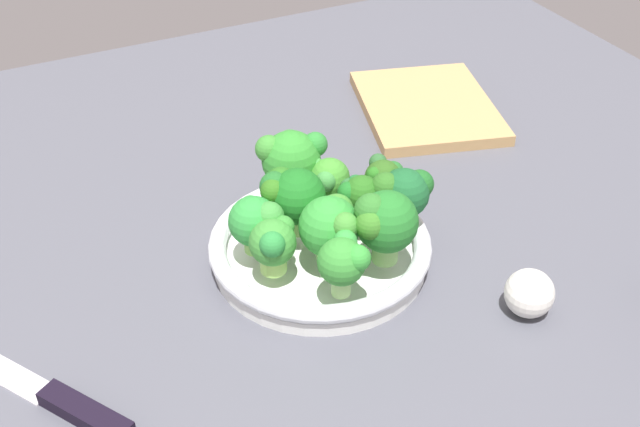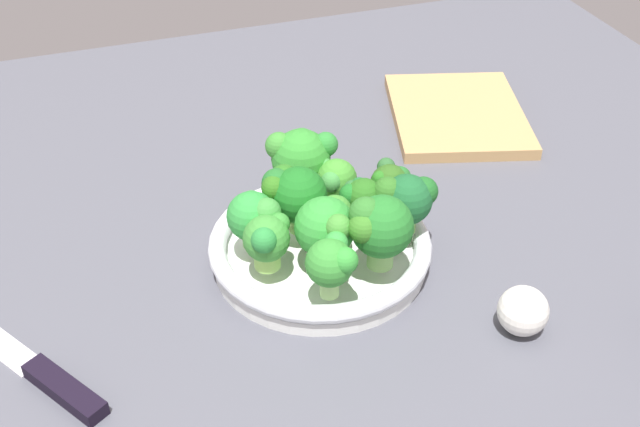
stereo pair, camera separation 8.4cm
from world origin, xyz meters
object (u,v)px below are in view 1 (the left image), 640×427
broccoli_floret_5 (343,260)px  broccoli_floret_9 (291,157)px  broccoli_floret_4 (328,179)px  broccoli_floret_8 (383,222)px  broccoli_floret_0 (256,221)px  cutting_board (427,107)px  broccoli_floret_3 (274,243)px  knife (47,393)px  broccoli_floret_10 (383,179)px  garlic_bulb (529,293)px  broccoli_floret_7 (331,225)px  broccoli_floret_1 (359,195)px  broccoli_floret_2 (292,195)px  bowl (320,249)px  broccoli_floret_6 (405,193)px

broccoli_floret_5 → broccoli_floret_9: (18.08, -2.78, 0.39)cm
broccoli_floret_4 → broccoli_floret_8: 11.63cm
broccoli_floret_0 → cutting_board: broccoli_floret_0 is taller
broccoli_floret_3 → knife: (-3.31, 23.88, -6.44)cm
broccoli_floret_0 → cutting_board: 41.95cm
broccoli_floret_9 → broccoli_floret_10: size_ratio=1.39×
garlic_bulb → broccoli_floret_10: bearing=19.5°
broccoli_floret_0 → garlic_bulb: (-17.12, -22.11, -4.79)cm
broccoli_floret_7 → broccoli_floret_3: bearing=85.8°
broccoli_floret_8 → broccoli_floret_10: broccoli_floret_8 is taller
broccoli_floret_7 → knife: 30.94cm
broccoli_floret_1 → broccoli_floret_4: size_ratio=1.11×
broccoli_floret_9 → knife: size_ratio=0.34×
broccoli_floret_5 → broccoli_floret_7: size_ratio=0.90×
broccoli_floret_4 → broccoli_floret_10: 6.08cm
broccoli_floret_7 → broccoli_floret_10: bearing=-59.3°
broccoli_floret_4 → garlic_bulb: size_ratio=1.10×
broccoli_floret_9 → knife: (-15.50, 31.32, -7.38)cm
broccoli_floret_3 → broccoli_floret_10: broccoli_floret_3 is taller
broccoli_floret_2 → broccoli_floret_9: (7.02, -3.07, -0.31)cm
broccoli_floret_7 → broccoli_floret_10: (5.45, -9.18, -0.49)cm
broccoli_floret_10 → knife: bearing=102.0°
broccoli_floret_9 → broccoli_floret_3: bearing=148.6°
broccoli_floret_0 → broccoli_floret_5: 10.91cm
broccoli_floret_0 → broccoli_floret_1: size_ratio=1.04×
broccoli_floret_9 → garlic_bulb: size_ratio=1.60×
broccoli_floret_3 → cutting_board: size_ratio=0.27×
broccoli_floret_7 → cutting_board: size_ratio=0.32×
broccoli_floret_8 → broccoli_floret_10: (8.41, -4.92, -1.45)cm
bowl → broccoli_floret_6: (-2.06, -8.96, 5.88)cm
broccoli_floret_3 → broccoli_floret_4: broccoli_floret_3 is taller
bowl → broccoli_floret_1: size_ratio=3.90×
broccoli_floret_7 → broccoli_floret_8: bearing=-124.8°
bowl → garlic_bulb: 22.32cm
broccoli_floret_0 → broccoli_floret_1: 11.49cm
bowl → broccoli_floret_5: broccoli_floret_5 is taller
broccoli_floret_2 → broccoli_floret_7: 5.94cm
broccoli_floret_2 → cutting_board: 37.54cm
broccoli_floret_5 → cutting_board: size_ratio=0.29×
broccoli_floret_6 → cutting_board: (25.01, -19.21, -6.88)cm
broccoli_floret_1 → broccoli_floret_2: 7.16cm
broccoli_floret_2 → broccoli_floret_3: broccoli_floret_2 is taller
bowl → knife: 31.11cm
broccoli_floret_7 → broccoli_floret_8: broccoli_floret_8 is taller
broccoli_floret_0 → broccoli_floret_7: 7.73cm
broccoli_floret_4 → broccoli_floret_0: bearing=112.3°
broccoli_floret_5 → garlic_bulb: broccoli_floret_5 is taller
bowl → broccoli_floret_2: broccoli_floret_2 is taller
broccoli_floret_4 → broccoli_floret_5: bearing=158.8°
broccoli_floret_3 → knife: bearing=97.9°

